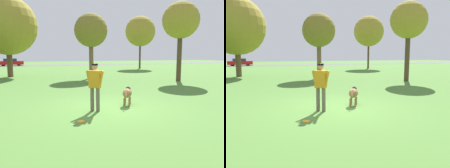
% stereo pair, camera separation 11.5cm
% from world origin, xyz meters
% --- Properties ---
extents(ground_plane, '(120.00, 120.00, 0.00)m').
position_xyz_m(ground_plane, '(0.00, 0.00, 0.00)').
color(ground_plane, '#4C7A33').
extents(far_road_strip, '(120.00, 6.00, 0.01)m').
position_xyz_m(far_road_strip, '(0.00, 35.95, 0.01)').
color(far_road_strip, '#5B5B59').
rests_on(far_road_strip, ground_plane).
extents(person, '(0.57, 0.47, 1.66)m').
position_xyz_m(person, '(-0.55, -0.19, 0.98)').
color(person, '#665B4C').
rests_on(person, ground_plane).
extents(dog, '(0.62, 0.93, 0.69)m').
position_xyz_m(dog, '(0.90, 0.24, 0.47)').
color(dog, olive).
rests_on(dog, ground_plane).
extents(frisbee, '(0.23, 0.23, 0.02)m').
position_xyz_m(frisbee, '(-1.30, -1.20, 0.01)').
color(frisbee, orange).
rests_on(frisbee, ground_plane).
extents(tree_far_left, '(5.04, 5.04, 6.97)m').
position_xyz_m(tree_far_left, '(-4.04, 14.01, 4.44)').
color(tree_far_left, brown).
rests_on(tree_far_left, ground_plane).
extents(tree_near_right, '(2.67, 2.67, 5.80)m').
position_xyz_m(tree_near_right, '(7.94, 6.06, 4.41)').
color(tree_near_right, '#4C3826').
rests_on(tree_near_right, ground_plane).
extents(tree_mid_center, '(2.74, 2.74, 5.33)m').
position_xyz_m(tree_mid_center, '(2.39, 10.37, 3.91)').
color(tree_mid_center, brown).
rests_on(tree_mid_center, ground_plane).
extents(tree_far_right, '(4.19, 4.19, 7.32)m').
position_xyz_m(tree_far_right, '(12.45, 20.31, 5.21)').
color(tree_far_right, '#4C3826').
rests_on(tree_far_right, ground_plane).
extents(parked_car_red, '(4.19, 1.86, 1.31)m').
position_xyz_m(parked_car_red, '(-5.17, 35.66, 0.66)').
color(parked_car_red, red).
rests_on(parked_car_red, ground_plane).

